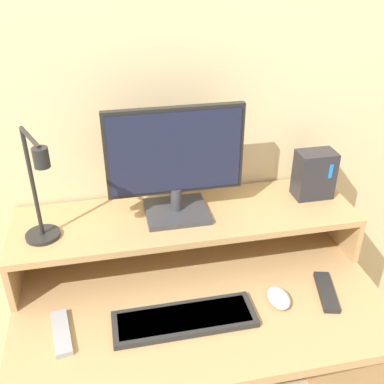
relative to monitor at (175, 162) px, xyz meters
name	(u,v)px	position (x,y,z in m)	size (l,w,h in m)	color
wall_back	(174,90)	(0.03, 0.18, 0.16)	(6.00, 0.05, 2.50)	beige
desk	(198,342)	(0.03, -0.19, -0.57)	(1.10, 0.67, 0.73)	tan
monitor_shelf	(186,221)	(0.03, -0.01, -0.21)	(1.10, 0.31, 0.17)	tan
monitor	(175,162)	(0.00, 0.00, 0.00)	(0.42, 0.17, 0.36)	#38383D
desk_lamp	(40,200)	(-0.39, -0.09, -0.03)	(0.13, 0.21, 0.35)	black
router_dock	(314,174)	(0.47, 0.02, -0.10)	(0.13, 0.08, 0.16)	#28282D
keyboard	(184,319)	(-0.03, -0.30, -0.34)	(0.40, 0.13, 0.02)	#282828
mouse	(279,298)	(0.25, -0.28, -0.33)	(0.06, 0.10, 0.03)	silver
remote_control	(61,333)	(-0.37, -0.28, -0.34)	(0.07, 0.17, 0.02)	#99999E
remote_secondary	(326,292)	(0.41, -0.28, -0.34)	(0.09, 0.17, 0.02)	black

